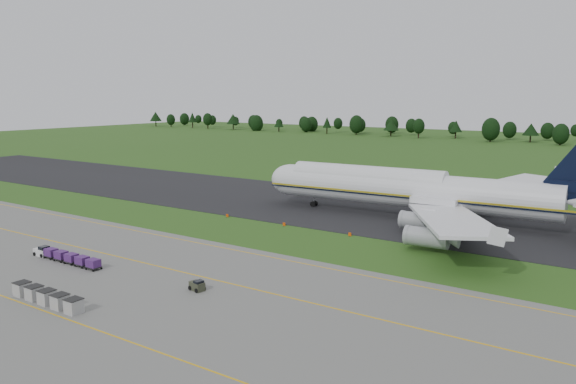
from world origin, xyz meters
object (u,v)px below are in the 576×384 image
Objects in this scene: aircraft at (418,190)px; utility_cart at (197,286)px; baggage_train at (65,257)px; edge_markers at (284,224)px; uld_row at (47,297)px.

utility_cart is at bearing -97.66° from aircraft.
aircraft is at bearing 60.86° from baggage_train.
utility_cart reaches higher than edge_markers.
baggage_train is 1.22× the size of uld_row.
baggage_train reaches higher than edge_markers.
baggage_train is at bearing 138.80° from uld_row.
aircraft is 6.02× the size of uld_row.
utility_cart is 16.47m from uld_row.
utility_cart is 0.08× the size of edge_markers.
uld_row reaches higher than baggage_train.
utility_cart is 0.18× the size of uld_row.
baggage_train is at bearing -175.79° from utility_cart.
uld_row is 0.42× the size of edge_markers.
uld_row is at bearing -41.20° from baggage_train.
baggage_train is 6.77× the size of utility_cart.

